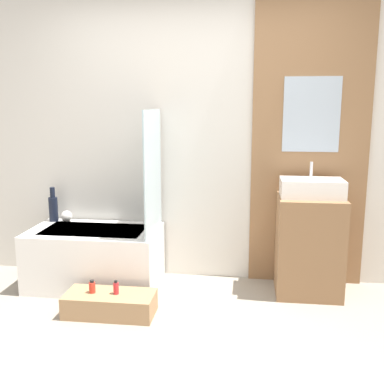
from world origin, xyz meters
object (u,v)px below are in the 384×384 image
at_px(bathtub, 95,257).
at_px(vase_tall_dark, 53,207).
at_px(wooden_step_bench, 110,304).
at_px(bottle_soap_primary, 92,287).
at_px(bottle_soap_secondary, 116,288).
at_px(sink, 312,188).
at_px(vase_round_light, 67,216).

bearing_deg(bathtub, vase_tall_dark, 153.41).
bearing_deg(wooden_step_bench, bathtub, 118.77).
relative_size(bottle_soap_primary, bottle_soap_secondary, 0.93).
xyz_separation_m(wooden_step_bench, bottle_soap_primary, (-0.14, -0.00, 0.13)).
height_order(wooden_step_bench, vase_tall_dark, vase_tall_dark).
distance_m(wooden_step_bench, vase_tall_dark, 1.24).
bearing_deg(sink, bathtub, -177.91).
height_order(bathtub, bottle_soap_secondary, bathtub).
height_order(sink, bottle_soap_primary, sink).
distance_m(wooden_step_bench, vase_round_light, 1.12).
relative_size(vase_round_light, bottle_soap_secondary, 0.96).
bearing_deg(vase_tall_dark, bottle_soap_primary, -50.96).
bearing_deg(sink, vase_tall_dark, 175.85).
xyz_separation_m(wooden_step_bench, bottle_soap_secondary, (0.05, 0.00, 0.13)).
height_order(bathtub, vase_round_light, vase_round_light).
relative_size(wooden_step_bench, bottle_soap_primary, 6.80).
relative_size(wooden_step_bench, vase_tall_dark, 2.13).
relative_size(bathtub, bottle_soap_primary, 11.18).
relative_size(sink, vase_tall_dark, 1.58).
xyz_separation_m(vase_tall_dark, bottle_soap_primary, (0.64, -0.79, -0.43)).
distance_m(bathtub, sink, 1.97).
xyz_separation_m(vase_tall_dark, bottle_soap_secondary, (0.83, -0.79, -0.43)).
bearing_deg(wooden_step_bench, vase_tall_dark, 134.59).
height_order(vase_tall_dark, vase_round_light, vase_tall_dark).
bearing_deg(bottle_soap_primary, bathtub, 106.64).
distance_m(vase_round_light, bottle_soap_primary, 0.99).
xyz_separation_m(sink, bottle_soap_primary, (-1.69, -0.62, -0.70)).
height_order(vase_tall_dark, bottle_soap_primary, vase_tall_dark).
relative_size(vase_tall_dark, vase_round_light, 3.10).
height_order(bathtub, bottle_soap_primary, bathtub).
distance_m(sink, bottle_soap_primary, 1.93).
relative_size(sink, bottle_soap_primary, 5.05).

